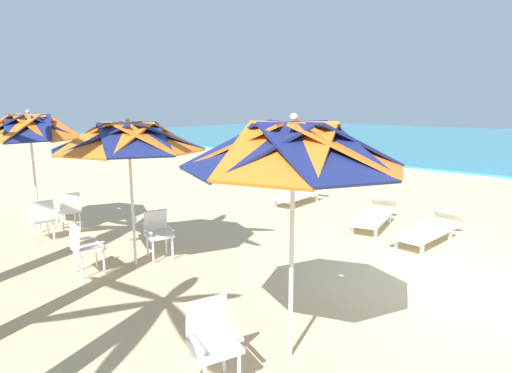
{
  "coord_description": "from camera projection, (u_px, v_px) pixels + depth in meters",
  "views": [
    {
      "loc": [
        1.82,
        -6.43,
        2.74
      ],
      "look_at": [
        -4.2,
        0.21,
        1.0
      ],
      "focal_mm": 29.53,
      "sensor_mm": 36.0,
      "label": 1
    }
  ],
  "objects": [
    {
      "name": "plastic_chair_4",
      "position": [
        41.0,
        218.0,
        8.52
      ],
      "size": [
        0.5,
        0.47,
        0.87
      ],
      "color": "white",
      "rests_on": "ground"
    },
    {
      "name": "sun_lounger_1",
      "position": [
        429.0,
        228.0,
        8.53
      ],
      "size": [
        0.78,
        2.18,
        0.62
      ],
      "color": "white",
      "rests_on": "ground"
    },
    {
      "name": "plastic_chair_0",
      "position": [
        212.0,
        338.0,
        4.12
      ],
      "size": [
        0.58,
        0.56,
        0.87
      ],
      "color": "white",
      "rests_on": "ground"
    },
    {
      "name": "beach_umbrella_2",
      "position": [
        30.0,
        128.0,
        8.75
      ],
      "size": [
        2.16,
        2.16,
        2.64
      ],
      "color": "silver",
      "rests_on": "ground"
    },
    {
      "name": "sun_lounger_3",
      "position": [
        301.0,
        193.0,
        11.93
      ],
      "size": [
        0.73,
        2.17,
        0.62
      ],
      "color": "white",
      "rests_on": "ground"
    },
    {
      "name": "plastic_chair_1",
      "position": [
        84.0,
        245.0,
        6.83
      ],
      "size": [
        0.5,
        0.52,
        0.87
      ],
      "color": "white",
      "rests_on": "ground"
    },
    {
      "name": "plastic_chair_2",
      "position": [
        158.0,
        231.0,
        7.61
      ],
      "size": [
        0.58,
        0.55,
        0.87
      ],
      "color": "white",
      "rests_on": "ground"
    },
    {
      "name": "ground_plane",
      "position": [
        451.0,
        288.0,
        6.4
      ],
      "size": [
        80.0,
        80.0,
        0.0
      ],
      "primitive_type": "plane",
      "color": "#D3B784"
    },
    {
      "name": "sun_lounger_2",
      "position": [
        374.0,
        214.0,
        9.63
      ],
      "size": [
        1.08,
        2.23,
        0.62
      ],
      "color": "white",
      "rests_on": "ground"
    },
    {
      "name": "plastic_chair_3",
      "position": [
        69.0,
        209.0,
        9.25
      ],
      "size": [
        0.52,
        0.5,
        0.87
      ],
      "color": "white",
      "rests_on": "ground"
    },
    {
      "name": "beach_umbrella_0",
      "position": [
        293.0,
        148.0,
        4.23
      ],
      "size": [
        2.31,
        2.31,
        2.66
      ],
      "color": "silver",
      "rests_on": "ground"
    },
    {
      "name": "beach_umbrella_1",
      "position": [
        129.0,
        138.0,
        6.89
      ],
      "size": [
        2.51,
        2.51,
        2.54
      ],
      "color": "silver",
      "rests_on": "ground"
    }
  ]
}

